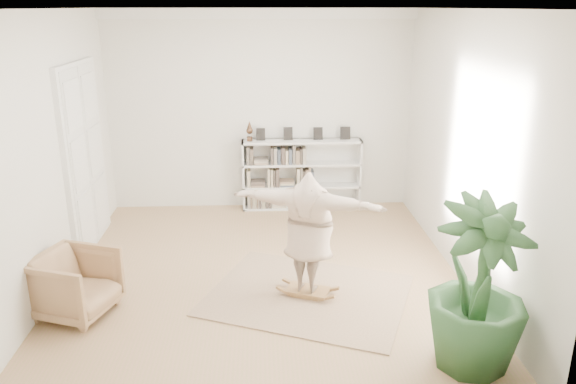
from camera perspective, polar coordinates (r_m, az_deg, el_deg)
The scene contains 9 objects.
floor at distance 8.04m, azimuth -2.54°, elevation -8.49°, with size 6.00×6.00×0.00m, color #A48654.
room_shell at distance 10.11m, azimuth -2.99°, elevation 17.67°, with size 6.00×6.00×6.00m.
doors at distance 9.16m, azimuth -19.92°, elevation 3.17°, with size 0.09×1.78×2.92m.
bookshelf at distance 10.46m, azimuth 1.35°, elevation 1.73°, with size 2.20×0.35×1.64m.
armchair at distance 7.41m, azimuth -20.82°, elevation -8.76°, with size 0.86×0.88×0.80m, color tan.
rug at distance 7.53m, azimuth 2.02°, elevation -10.39°, with size 2.50×2.00×0.02m, color tan.
rocker_board at distance 7.50m, azimuth 2.03°, elevation -9.98°, with size 0.62×0.51×0.12m.
person at distance 7.13m, azimuth 2.10°, elevation -3.82°, with size 1.98×0.54×1.61m, color #C6AA94.
houseplant at distance 6.09m, azimuth 18.74°, elevation -9.10°, with size 1.03×1.03×1.84m, color #2A5329.
Camera 1 is at (-0.01, -7.17, 3.63)m, focal length 35.00 mm.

